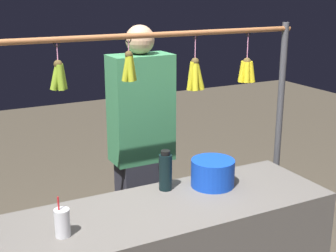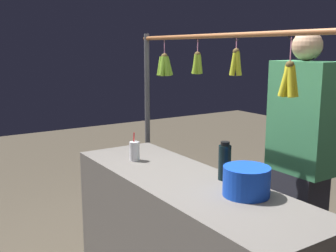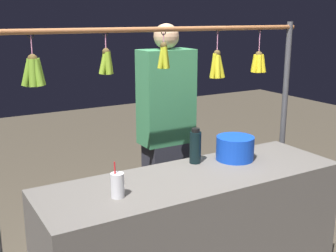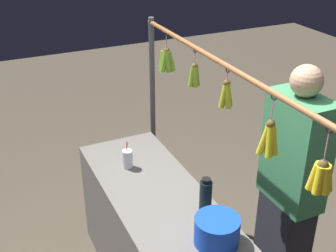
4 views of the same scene
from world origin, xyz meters
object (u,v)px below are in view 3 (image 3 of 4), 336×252
(water_bottle, at_px, (195,147))
(blue_bucket, at_px, (235,148))
(drink_cup, at_px, (117,185))
(vendor_person, at_px, (166,138))

(water_bottle, height_order, blue_bucket, water_bottle)
(blue_bucket, xyz_separation_m, drink_cup, (0.94, 0.17, -0.01))
(water_bottle, xyz_separation_m, vendor_person, (-0.10, -0.56, -0.10))
(water_bottle, height_order, vendor_person, vendor_person)
(drink_cup, relative_size, vendor_person, 0.12)
(blue_bucket, bearing_deg, vendor_person, -75.51)
(blue_bucket, relative_size, drink_cup, 1.27)
(vendor_person, bearing_deg, blue_bucket, 104.49)
(water_bottle, bearing_deg, vendor_person, -100.55)
(blue_bucket, xyz_separation_m, vendor_person, (0.17, -0.64, -0.07))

